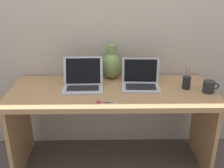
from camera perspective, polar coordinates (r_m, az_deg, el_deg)
ground_plane at (r=2.51m, az=0.00°, el=-16.37°), size 6.00×6.00×0.00m
back_wall at (r=2.36m, az=-0.15°, el=13.30°), size 4.40×0.04×2.40m
desk at (r=2.20m, az=0.00°, el=-4.64°), size 1.66×0.66×0.71m
laptop_left at (r=2.18m, az=-6.23°, el=0.84°), size 0.33×0.26×0.24m
laptop_right at (r=2.19m, az=6.17°, el=0.99°), size 0.32×0.23×0.23m
green_vase at (r=2.35m, az=-0.11°, el=4.21°), size 0.17×0.17×0.30m
coffee_mug at (r=2.21m, az=20.12°, el=-0.55°), size 0.13×0.09×0.09m
pen_cup at (r=2.23m, az=15.72°, el=0.37°), size 0.07×0.07×0.19m
scissors at (r=1.93m, az=-2.05°, el=-3.94°), size 0.15×0.06×0.01m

